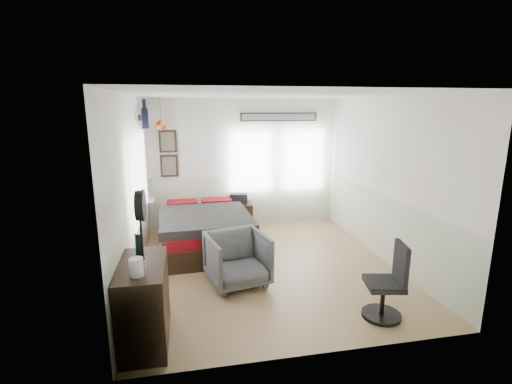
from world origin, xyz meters
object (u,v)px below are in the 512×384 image
Objects in this scene: bed at (204,230)px; nightstand at (239,215)px; dresser at (144,303)px; armchair at (237,259)px; task_chair at (388,288)px.

bed reaches higher than nightstand.
armchair is (1.19, 1.14, -0.07)m from dresser.
dresser is at bearing -148.10° from armchair.
armchair is (0.39, -1.53, 0.04)m from bed.
bed is at bearing 73.31° from dresser.
bed is at bearing 138.51° from task_chair.
nightstand is (0.41, 2.55, -0.11)m from armchair.
armchair is at bearing 155.32° from task_chair.
bed is 1.29m from nightstand.
dresser is (-0.80, -2.67, 0.12)m from bed.
dresser reaches higher than armchair.
task_chair reaches higher than armchair.
armchair is 2.58m from nightstand.
bed is 2.64× the size of armchair.
task_chair is (1.66, -1.24, 0.01)m from armchair.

